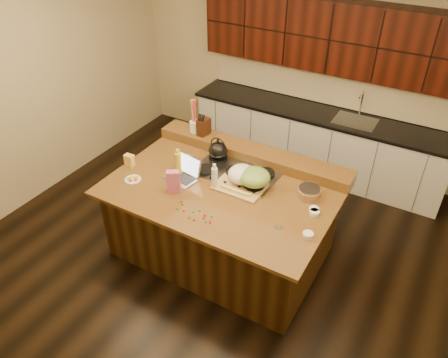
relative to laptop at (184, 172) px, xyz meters
The scene contains 35 objects.
room 0.58m from the laptop, ahead, with size 5.52×5.02×2.72m.
island 0.69m from the laptop, ahead, with size 2.40×1.60×0.92m.
back_ledge 0.86m from the laptop, 58.18° to the left, with size 2.40×0.30×0.12m, color black.
cooktop 0.57m from the laptop, 36.24° to the left, with size 0.92×0.52×0.05m.
back_counter 2.38m from the laptop, 71.51° to the left, with size 3.70×0.66×2.40m.
kettle 0.49m from the laptop, 71.50° to the left, with size 0.22×0.22×0.20m, color black.
green_bowl 0.79m from the laptop, 15.09° to the left, with size 0.33×0.33×0.18m, color olive.
laptop is the anchor object (origin of this frame).
oil_bottle 0.10m from the laptop, behind, with size 0.07×0.07×0.27m, color gold.
vinegar_bottle 0.40m from the laptop, ahead, with size 0.06×0.06×0.25m, color silver.
wooden_tray 0.64m from the laptop, 17.50° to the left, with size 0.52×0.42×0.21m.
ramekin_a 1.55m from the laptop, ahead, with size 0.10×0.10×0.04m, color white.
ramekin_b 1.47m from the laptop, ahead, with size 0.10×0.10×0.04m, color white.
ramekin_c 1.45m from the laptop, ahead, with size 0.10×0.10×0.04m, color white.
strainer_bowl 1.36m from the laptop, 14.85° to the left, with size 0.24×0.24×0.09m, color #996B3F.
kitchen_timer 1.27m from the laptop, 11.17° to the right, with size 0.08×0.08×0.07m, color silver.
pink_bag 0.29m from the laptop, 77.47° to the right, with size 0.14×0.07×0.26m, color #BC5880.
candy_plate 0.56m from the laptop, 143.55° to the right, with size 0.18×0.18×0.01m, color white.
package_box 0.67m from the laptop, 168.59° to the right, with size 0.10×0.07×0.15m, color #E7C051.
utensil_crock 0.82m from the laptop, 114.86° to the left, with size 0.12×0.12×0.14m, color white.
knife_block 0.78m from the laptop, 105.76° to the left, with size 0.10×0.17×0.21m, color black.
gumdrop_0 0.84m from the laptop, 38.52° to the right, with size 0.02×0.02×0.02m, color red.
gumdrop_1 0.63m from the laptop, 47.68° to the right, with size 0.02×0.02×0.02m, color #198C26.
gumdrop_2 0.82m from the laptop, 37.93° to the right, with size 0.02×0.02×0.02m, color red.
gumdrop_3 0.81m from the laptop, 40.77° to the right, with size 0.02×0.02×0.02m, color #198C26.
gumdrop_4 0.60m from the laptop, 56.10° to the right, with size 0.02×0.02×0.02m, color red.
gumdrop_5 0.76m from the laptop, 35.24° to the right, with size 0.02×0.02×0.02m, color #198C26.
gumdrop_6 0.75m from the laptop, 41.35° to the right, with size 0.02×0.02×0.02m, color red.
gumdrop_7 0.50m from the laptop, 58.19° to the right, with size 0.02×0.02×0.02m, color #198C26.
gumdrop_8 0.75m from the laptop, 48.56° to the right, with size 0.02×0.02×0.02m, color red.
gumdrop_9 0.63m from the laptop, 41.71° to the right, with size 0.02×0.02×0.02m, color #198C26.
gumdrop_10 0.71m from the laptop, 39.62° to the right, with size 0.02×0.02×0.02m, color red.
gumdrop_11 0.71m from the laptop, 52.16° to the right, with size 0.02×0.02×0.02m, color #198C26.
gumdrop_12 0.46m from the laptop, 59.77° to the right, with size 0.02×0.02×0.02m, color red.
gumdrop_13 0.57m from the laptop, 62.64° to the right, with size 0.02×0.02×0.02m, color #198C26.
Camera 1 is at (1.90, -3.22, 3.67)m, focal length 35.00 mm.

